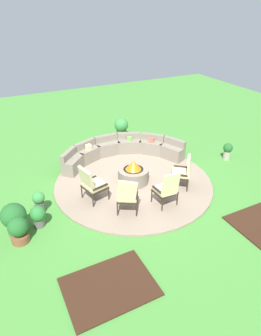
{
  "coord_description": "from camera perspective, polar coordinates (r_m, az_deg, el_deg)",
  "views": [
    {
      "loc": [
        -3.65,
        -7.05,
        5.09
      ],
      "look_at": [
        0.0,
        0.2,
        0.45
      ],
      "focal_mm": 31.46,
      "sensor_mm": 36.0,
      "label": 1
    }
  ],
  "objects": [
    {
      "name": "potted_plant_1",
      "position": [
        7.6,
        -20.86,
        -11.05
      ],
      "size": [
        0.48,
        0.48,
        0.69
      ],
      "color": "brown",
      "rests_on": "ground_plane"
    },
    {
      "name": "lounge_chair_front_right",
      "position": [
        7.82,
        -0.62,
        -5.19
      ],
      "size": [
        0.77,
        0.81,
        1.1
      ],
      "rotation": [
        0.0,
        0.0,
        5.76
      ],
      "color": "#2D2319",
      "rests_on": "patio_circle"
    },
    {
      "name": "mulch_bed_left",
      "position": [
        6.47,
        -4.13,
        -21.95
      ],
      "size": [
        1.81,
        1.33,
        0.04
      ],
      "primitive_type": "cube",
      "color": "#382114",
      "rests_on": "ground_plane"
    },
    {
      "name": "patio_circle",
      "position": [
        9.42,
        0.55,
        -2.76
      ],
      "size": [
        4.98,
        4.98,
        0.06
      ],
      "primitive_type": "cylinder",
      "color": "gray",
      "rests_on": "ground_plane"
    },
    {
      "name": "fire_pit",
      "position": [
        9.25,
        0.56,
        -1.11
      ],
      "size": [
        0.97,
        0.97,
        0.73
      ],
      "color": "gray",
      "rests_on": "patio_circle"
    },
    {
      "name": "potted_plant_4",
      "position": [
        7.78,
        -21.62,
        -9.0
      ],
      "size": [
        0.62,
        0.62,
        0.88
      ],
      "color": "#605B56",
      "rests_on": "ground_plane"
    },
    {
      "name": "potted_plant_2",
      "position": [
        11.25,
        18.3,
        3.28
      ],
      "size": [
        0.34,
        0.34,
        0.62
      ],
      "color": "#A89E8E",
      "rests_on": "ground_plane"
    },
    {
      "name": "lounge_chair_back_right",
      "position": [
        9.03,
        10.21,
        -0.56
      ],
      "size": [
        0.79,
        0.8,
        1.04
      ],
      "rotation": [
        0.0,
        0.0,
        7.16
      ],
      "color": "#2D2319",
      "rests_on": "patio_circle"
    },
    {
      "name": "lounge_chair_back_left",
      "position": [
        8.12,
        7.1,
        -3.94
      ],
      "size": [
        0.61,
        0.58,
        1.09
      ],
      "rotation": [
        0.0,
        0.0,
        6.36
      ],
      "color": "#2D2319",
      "rests_on": "patio_circle"
    },
    {
      "name": "ground_plane",
      "position": [
        9.43,
        0.55,
        -2.91
      ],
      "size": [
        24.0,
        24.0,
        0.0
      ],
      "primitive_type": "plane",
      "color": "#478C38"
    },
    {
      "name": "potted_plant_5",
      "position": [
        12.48,
        -1.78,
        7.97
      ],
      "size": [
        0.58,
        0.58,
        0.84
      ],
      "color": "brown",
      "rests_on": "ground_plane"
    },
    {
      "name": "potted_plant_3",
      "position": [
        8.39,
        -17.29,
        -6.17
      ],
      "size": [
        0.34,
        0.34,
        0.64
      ],
      "color": "#605B56",
      "rests_on": "ground_plane"
    },
    {
      "name": "lounge_chair_front_left",
      "position": [
        8.33,
        -7.55,
        -2.97
      ],
      "size": [
        0.75,
        0.73,
        1.11
      ],
      "rotation": [
        0.0,
        0.0,
        4.96
      ],
      "color": "#2D2319",
      "rests_on": "patio_circle"
    },
    {
      "name": "curved_stone_bench",
      "position": [
        10.68,
        -1.86,
        3.43
      ],
      "size": [
        4.3,
        2.05,
        0.72
      ],
      "color": "gray",
      "rests_on": "patio_circle"
    },
    {
      "name": "potted_plant_0",
      "position": [
        7.93,
        -17.49,
        -8.79
      ],
      "size": [
        0.4,
        0.4,
        0.59
      ],
      "color": "#605B56",
      "rests_on": "ground_plane"
    }
  ]
}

